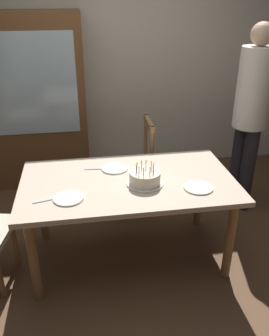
% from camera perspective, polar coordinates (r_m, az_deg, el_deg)
% --- Properties ---
extents(ground, '(6.40, 6.40, 0.00)m').
position_cam_1_polar(ground, '(3.15, -0.93, -13.91)').
color(ground, brown).
extents(back_wall, '(6.40, 0.10, 2.60)m').
position_cam_1_polar(back_wall, '(4.30, -4.76, 16.46)').
color(back_wall, beige).
rests_on(back_wall, ground).
extents(dining_table, '(1.66, 0.93, 0.74)m').
position_cam_1_polar(dining_table, '(2.77, -1.02, -3.54)').
color(dining_table, beige).
rests_on(dining_table, ground).
extents(birthday_cake, '(0.28, 0.28, 0.17)m').
position_cam_1_polar(birthday_cake, '(2.65, 1.70, -1.65)').
color(birthday_cake, silver).
rests_on(birthday_cake, dining_table).
extents(plate_near_celebrant, '(0.22, 0.22, 0.01)m').
position_cam_1_polar(plate_near_celebrant, '(2.53, -10.69, -4.81)').
color(plate_near_celebrant, white).
rests_on(plate_near_celebrant, dining_table).
extents(plate_far_side, '(0.22, 0.22, 0.01)m').
position_cam_1_polar(plate_far_side, '(2.90, -3.25, -0.03)').
color(plate_far_side, white).
rests_on(plate_far_side, dining_table).
extents(plate_near_guest, '(0.22, 0.22, 0.01)m').
position_cam_1_polar(plate_near_guest, '(2.66, 10.33, -3.13)').
color(plate_near_guest, white).
rests_on(plate_near_guest, dining_table).
extents(fork_near_celebrant, '(0.18, 0.06, 0.01)m').
position_cam_1_polar(fork_near_celebrant, '(2.54, -14.30, -5.13)').
color(fork_near_celebrant, silver).
rests_on(fork_near_celebrant, dining_table).
extents(fork_far_side, '(0.18, 0.03, 0.01)m').
position_cam_1_polar(fork_far_side, '(2.91, -6.42, -0.14)').
color(fork_far_side, silver).
rests_on(fork_far_side, dining_table).
extents(chair_spindle_back, '(0.45, 0.45, 0.95)m').
position_cam_1_polar(chair_spindle_back, '(3.57, -0.46, 0.15)').
color(chair_spindle_back, '#9E7042').
rests_on(chair_spindle_back, ground).
extents(person_guest, '(0.32, 0.32, 1.83)m').
position_cam_1_polar(person_guest, '(3.54, 18.40, 8.95)').
color(person_guest, '#262328').
rests_on(person_guest, ground).
extents(china_cabinet, '(1.10, 0.45, 1.90)m').
position_cam_1_polar(china_cabinet, '(4.11, -15.76, 10.13)').
color(china_cabinet, brown).
rests_on(china_cabinet, ground).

